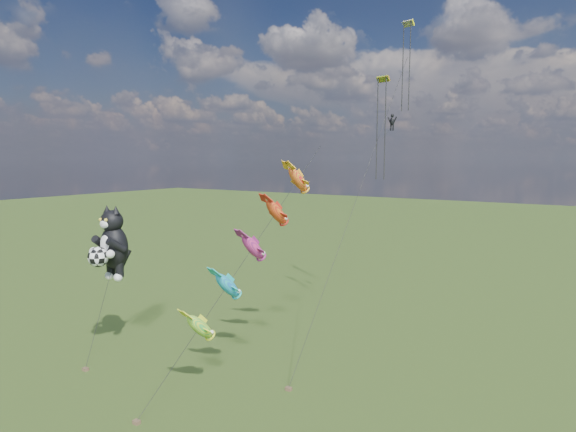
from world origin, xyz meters
The scene contains 4 objects.
ground centered at (0.00, 0.00, 0.00)m, with size 300.00×300.00×0.00m, color #1D350D.
cat_kite_rig centered at (0.15, -2.60, 8.72)m, with size 2.55×4.14×11.52m.
fish_windsock_rig centered at (10.70, 0.67, 8.94)m, with size 3.50×15.65×15.92m.
parafoil_rig centered at (14.82, 14.58, 19.13)m, with size 2.10×17.50×26.76m.
Camera 1 is at (30.00, -24.81, 14.94)m, focal length 30.00 mm.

